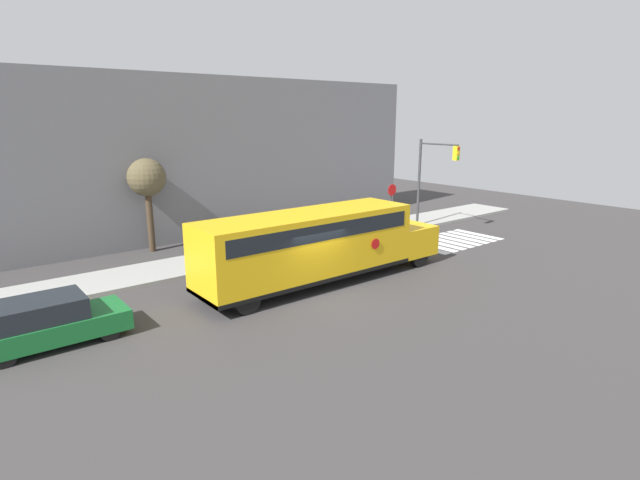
{
  "coord_description": "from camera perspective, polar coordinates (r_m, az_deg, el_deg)",
  "views": [
    {
      "loc": [
        -11.37,
        -14.54,
        6.78
      ],
      "look_at": [
        1.41,
        1.5,
        1.67
      ],
      "focal_mm": 28.0,
      "sensor_mm": 36.0,
      "label": 1
    }
  ],
  "objects": [
    {
      "name": "ground_plane",
      "position": [
        19.67,
        -0.5,
        -6.18
      ],
      "size": [
        60.0,
        60.0,
        0.0
      ],
      "primitive_type": "plane",
      "color": "#3A3838"
    },
    {
      "name": "sidewalk_strip",
      "position": [
        24.84,
        -9.79,
        -1.88
      ],
      "size": [
        44.0,
        3.0,
        0.15
      ],
      "color": "#9E9E99",
      "rests_on": "ground"
    },
    {
      "name": "building_backdrop",
      "position": [
        29.88,
        -16.27,
        9.02
      ],
      "size": [
        32.0,
        4.0,
        8.95
      ],
      "color": "slate",
      "rests_on": "ground"
    },
    {
      "name": "crosswalk_stripes",
      "position": [
        28.85,
        14.87,
        -0.07
      ],
      "size": [
        5.4,
        3.2,
        0.01
      ],
      "color": "white",
      "rests_on": "ground"
    },
    {
      "name": "school_bus",
      "position": [
        20.4,
        -0.37,
        -0.31
      ],
      "size": [
        11.49,
        2.57,
        3.03
      ],
      "color": "yellow",
      "rests_on": "ground"
    },
    {
      "name": "parked_car",
      "position": [
        17.33,
        -28.55,
        -8.22
      ],
      "size": [
        4.26,
        1.8,
        1.5
      ],
      "color": "#196B2D",
      "rests_on": "ground"
    },
    {
      "name": "stop_sign",
      "position": [
        30.2,
        8.16,
        4.49
      ],
      "size": [
        0.68,
        0.1,
        2.85
      ],
      "color": "#38383A",
      "rests_on": "ground"
    },
    {
      "name": "traffic_light",
      "position": [
        30.69,
        12.58,
        7.66
      ],
      "size": [
        0.28,
        2.84,
        5.44
      ],
      "color": "#38383A",
      "rests_on": "ground"
    },
    {
      "name": "tree_near_sidewalk",
      "position": [
        26.48,
        -19.19,
        6.56
      ],
      "size": [
        1.89,
        1.89,
        4.76
      ],
      "color": "#423323",
      "rests_on": "ground"
    }
  ]
}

